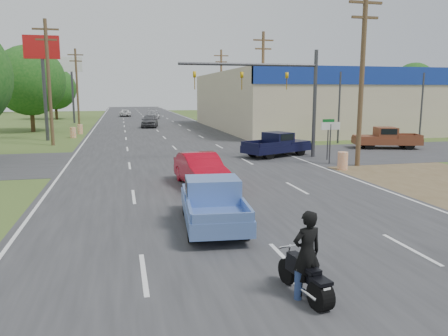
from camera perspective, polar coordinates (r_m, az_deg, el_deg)
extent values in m
plane|color=#3A4F1F|center=(11.50, 8.20, -11.96)|extent=(200.00, 200.00, 0.00)
cube|color=#2D2D30|center=(50.26, -8.69, 4.83)|extent=(15.00, 180.00, 0.02)
cube|color=#2D2D30|center=(28.52, -5.07, 1.20)|extent=(120.00, 10.00, 0.02)
cube|color=brown|center=(25.28, 23.35, -0.68)|extent=(8.00, 18.00, 0.01)
cube|color=#B7A88C|center=(61.55, 22.77, 8.14)|extent=(50.00, 28.00, 6.60)
cylinder|color=#4C3823|center=(26.61, 17.54, 10.96)|extent=(0.28, 0.28, 10.00)
cube|color=#4C3823|center=(27.05, 18.02, 19.88)|extent=(2.00, 0.14, 0.14)
cube|color=#4C3823|center=(26.92, 17.93, 18.21)|extent=(1.60, 0.14, 0.14)
cylinder|color=#4C3823|center=(43.09, 5.08, 10.74)|extent=(0.28, 0.28, 10.00)
cube|color=#4C3823|center=(43.37, 5.16, 16.30)|extent=(2.00, 0.14, 0.14)
cube|color=#4C3823|center=(43.29, 5.15, 15.24)|extent=(1.60, 0.14, 0.14)
cylinder|color=#4C3823|center=(60.45, -0.37, 10.49)|extent=(0.28, 0.28, 10.00)
cube|color=#4C3823|center=(60.65, -0.37, 14.46)|extent=(2.00, 0.14, 0.14)
cube|color=#4C3823|center=(60.59, -0.37, 13.70)|extent=(1.60, 0.14, 0.14)
cylinder|color=#4C3823|center=(38.33, -21.88, 10.21)|extent=(0.28, 0.28, 10.00)
cube|color=#4C3823|center=(38.64, -22.30, 16.44)|extent=(2.00, 0.14, 0.14)
cube|color=#4C3823|center=(38.55, -22.22, 15.26)|extent=(1.60, 0.14, 0.14)
cylinder|color=#4C3823|center=(62.17, -18.63, 9.96)|extent=(0.28, 0.28, 10.00)
cube|color=#4C3823|center=(62.37, -18.84, 13.82)|extent=(2.00, 0.14, 0.14)
cube|color=#4C3823|center=(62.31, -18.80, 13.09)|extent=(1.60, 0.14, 0.14)
cylinder|color=#422D19|center=(52.85, -23.75, 6.11)|extent=(0.44, 0.44, 3.24)
sphere|color=#144614|center=(52.80, -24.04, 10.39)|extent=(7.56, 7.56, 7.56)
cylinder|color=#422D19|center=(76.66, -21.06, 7.03)|extent=(0.44, 0.44, 2.88)
sphere|color=#144614|center=(76.61, -21.23, 9.65)|extent=(6.72, 6.72, 6.72)
cylinder|color=#422D19|center=(99.36, 23.39, 7.57)|extent=(0.44, 0.44, 3.60)
sphere|color=#144614|center=(99.35, 23.56, 10.10)|extent=(8.40, 8.40, 8.40)
cylinder|color=#422D19|center=(110.32, 4.75, 8.42)|extent=(0.44, 0.44, 3.42)
sphere|color=#144614|center=(110.30, 4.78, 10.59)|extent=(7.98, 7.98, 7.98)
cylinder|color=orange|center=(25.26, 15.24, 0.91)|extent=(0.56, 0.56, 1.00)
cylinder|color=orange|center=(33.06, 8.86, 3.16)|extent=(0.56, 0.56, 1.00)
cylinder|color=orange|center=(44.31, -19.11, 4.39)|extent=(0.56, 0.56, 1.00)
cylinder|color=orange|center=(48.25, -18.29, 4.83)|extent=(0.56, 0.56, 1.00)
cylinder|color=#3F3F44|center=(42.43, -22.40, 9.39)|extent=(0.30, 0.30, 9.00)
cube|color=#B21414|center=(42.61, -22.73, 14.37)|extent=(3.00, 0.35, 2.00)
cylinder|color=#3F3F44|center=(66.24, -19.16, 9.46)|extent=(0.30, 0.30, 9.00)
cube|color=white|center=(66.36, -19.35, 12.65)|extent=(3.00, 0.35, 2.00)
cylinder|color=#3F3F44|center=(27.02, 13.67, 3.03)|extent=(0.08, 0.08, 2.40)
cube|color=white|center=(26.92, 13.77, 5.36)|extent=(1.20, 0.05, 0.45)
cylinder|color=#3F3F44|center=(28.62, 13.39, 3.41)|extent=(0.08, 0.08, 2.40)
cube|color=#0C591E|center=(28.51, 13.50, 6.00)|extent=(0.80, 0.04, 0.22)
cylinder|color=#3F3F44|center=(29.69, 11.74, 8.14)|extent=(0.24, 0.24, 7.00)
cylinder|color=#3F3F44|center=(28.14, 3.35, 13.34)|extent=(9.00, 0.18, 0.18)
imported|color=gold|center=(28.92, 8.21, 12.27)|extent=(0.18, 0.40, 1.10)
imported|color=gold|center=(27.97, 2.34, 12.44)|extent=(0.18, 0.40, 1.10)
imported|color=gold|center=(27.32, -3.88, 12.49)|extent=(0.18, 0.40, 1.10)
imported|color=#AE0819|center=(20.05, -3.04, -0.27)|extent=(2.04, 4.68, 1.50)
cylinder|color=black|center=(9.15, 12.51, -16.00)|extent=(0.38, 0.63, 0.59)
cylinder|color=black|center=(10.13, 8.19, -13.23)|extent=(0.20, 0.60, 0.59)
cube|color=black|center=(9.55, 10.20, -13.09)|extent=(0.37, 1.09, 0.27)
cube|color=black|center=(9.65, 9.50, -11.66)|extent=(0.31, 0.52, 0.20)
cube|color=black|center=(9.29, 11.14, -12.84)|extent=(0.35, 0.53, 0.09)
cylinder|color=white|center=(9.79, 8.69, -10.04)|extent=(0.58, 0.14, 0.04)
cube|color=white|center=(8.92, 13.31, -15.33)|extent=(0.16, 0.04, 0.11)
imported|color=black|center=(9.31, 10.76, -11.43)|extent=(0.72, 0.53, 1.80)
cylinder|color=black|center=(15.41, -4.90, -4.83)|extent=(0.34, 0.75, 0.73)
cylinder|color=black|center=(15.56, 0.74, -4.65)|extent=(0.34, 0.75, 0.73)
cylinder|color=black|center=(12.69, -4.15, -8.04)|extent=(0.34, 0.75, 0.73)
cylinder|color=black|center=(12.88, 2.71, -7.76)|extent=(0.34, 0.75, 0.73)
cube|color=#597AC0|center=(14.05, -1.45, -5.39)|extent=(2.23, 4.87, 0.47)
cube|color=#597AC0|center=(15.35, -2.08, -2.94)|extent=(1.88, 1.94, 0.16)
cube|color=#597AC0|center=(14.00, -1.51, -2.85)|extent=(1.79, 1.56, 0.77)
cube|color=black|center=(13.97, -1.51, -2.30)|extent=(1.80, 1.28, 0.41)
cube|color=#597AC0|center=(11.74, -0.13, -6.61)|extent=(1.67, 0.22, 0.27)
cylinder|color=black|center=(31.39, 7.82, 2.61)|extent=(0.80, 0.56, 0.75)
cylinder|color=black|center=(30.31, 9.93, 2.30)|extent=(0.80, 0.56, 0.75)
cylinder|color=black|center=(29.40, 3.77, 2.19)|extent=(0.80, 0.56, 0.75)
cylinder|color=black|center=(28.24, 5.88, 1.85)|extent=(0.80, 0.56, 0.75)
cube|color=black|center=(29.78, 6.91, 2.64)|extent=(5.23, 3.71, 0.49)
cube|color=black|center=(30.78, 8.88, 3.41)|extent=(2.43, 2.39, 0.17)
cube|color=black|center=(29.78, 7.07, 3.88)|extent=(2.05, 2.18, 0.80)
cube|color=black|center=(29.77, 7.07, 4.15)|extent=(1.79, 2.09, 0.42)
cube|color=black|center=(28.13, 3.41, 3.05)|extent=(0.78, 1.61, 0.28)
cylinder|color=black|center=(34.86, 18.46, 2.91)|extent=(0.81, 0.49, 0.76)
cylinder|color=black|center=(36.40, 17.82, 3.21)|extent=(0.81, 0.49, 0.76)
cylinder|color=black|center=(35.74, 23.07, 2.79)|extent=(0.81, 0.49, 0.76)
cylinder|color=black|center=(37.24, 22.26, 3.09)|extent=(0.81, 0.49, 0.76)
cube|color=brown|center=(36.01, 20.44, 3.34)|extent=(5.29, 3.25, 0.49)
cube|color=brown|center=(35.58, 18.18, 3.90)|extent=(2.32, 2.27, 0.17)
cube|color=brown|center=(35.92, 20.35, 4.36)|extent=(1.93, 2.10, 0.81)
cube|color=black|center=(35.91, 20.36, 4.59)|extent=(1.65, 2.06, 0.43)
cube|color=brown|center=(36.75, 24.10, 3.81)|extent=(0.58, 1.70, 0.29)
imported|color=#4E4E52|center=(55.57, -9.68, 6.08)|extent=(2.53, 4.93, 1.61)
imported|color=#9D9EA2|center=(74.71, -9.20, 6.93)|extent=(2.48, 5.06, 1.42)
imported|color=white|center=(82.50, -12.75, 7.00)|extent=(2.23, 4.47, 1.22)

